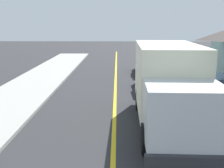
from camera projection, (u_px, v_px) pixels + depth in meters
name	position (u px, v px, depth m)	size (l,w,h in m)	color
centre_line_yellow	(114.00, 117.00, 12.11)	(0.16, 56.00, 0.01)	gold
box_truck	(169.00, 82.00, 10.85)	(2.59, 7.24, 3.20)	#F2EDCC
parked_car_near	(154.00, 78.00, 16.73)	(1.96, 4.46, 1.67)	#2D4793
parked_car_mid	(147.00, 63.00, 22.64)	(1.94, 4.46, 1.67)	#4C564C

